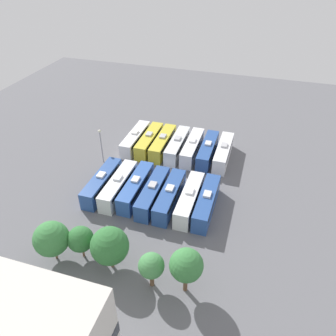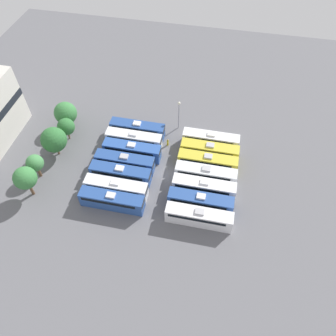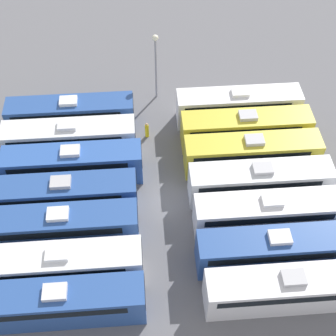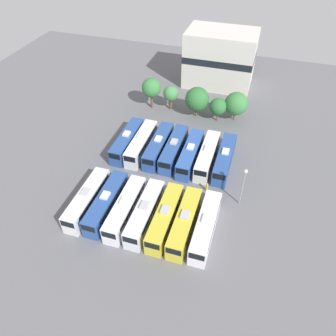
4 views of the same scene
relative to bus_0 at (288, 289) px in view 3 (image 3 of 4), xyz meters
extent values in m
plane|color=slate|center=(9.52, 7.99, -1.79)|extent=(119.10, 119.10, 0.00)
cube|color=silver|center=(0.00, -0.04, -0.16)|extent=(2.48, 11.78, 3.26)
cube|color=black|center=(0.00, 0.26, 0.76)|extent=(2.52, 10.01, 0.72)
cube|color=#B2B2B7|center=(0.00, -0.04, 1.65)|extent=(1.20, 1.60, 0.35)
cube|color=#284C93|center=(3.19, 0.16, -0.16)|extent=(2.48, 11.78, 3.26)
cube|color=black|center=(3.19, 0.46, 0.76)|extent=(2.52, 10.01, 0.72)
cube|color=silver|center=(3.19, 0.16, 1.65)|extent=(1.20, 1.60, 0.35)
cube|color=white|center=(6.45, -0.02, -0.16)|extent=(2.48, 11.78, 3.26)
cube|color=black|center=(6.45, 0.28, 0.76)|extent=(2.52, 10.01, 0.72)
cube|color=white|center=(6.45, -0.02, 1.65)|extent=(1.20, 1.60, 0.35)
cube|color=silver|center=(9.63, 0.06, -0.16)|extent=(2.48, 11.78, 3.26)
cube|color=black|center=(9.63, 0.35, 0.76)|extent=(2.52, 10.01, 0.72)
cube|color=black|center=(9.63, -5.82, 0.75)|extent=(2.18, 0.08, 1.14)
cube|color=#B2B2B7|center=(9.63, 0.06, 1.65)|extent=(1.20, 1.60, 0.35)
cube|color=gold|center=(12.80, 0.12, -0.16)|extent=(2.48, 11.78, 3.26)
cube|color=black|center=(12.80, 0.41, 0.76)|extent=(2.52, 10.01, 0.72)
cube|color=black|center=(12.80, -5.76, 0.75)|extent=(2.18, 0.08, 1.14)
cube|color=#B2B2B7|center=(12.80, 0.12, 1.65)|extent=(1.20, 1.60, 0.35)
cube|color=gold|center=(15.84, 0.11, -0.16)|extent=(2.48, 11.78, 3.26)
cube|color=black|center=(15.84, 0.40, 0.76)|extent=(2.52, 10.01, 0.72)
cube|color=black|center=(15.84, -5.77, 0.75)|extent=(2.18, 0.08, 1.14)
cube|color=#B2B2B7|center=(15.84, 0.11, 1.65)|extent=(1.20, 1.60, 0.35)
cube|color=white|center=(18.96, 0.26, -0.16)|extent=(2.48, 11.78, 3.26)
cube|color=black|center=(18.96, 0.55, 0.76)|extent=(2.52, 10.01, 0.72)
cube|color=black|center=(18.96, -5.62, 0.75)|extent=(2.18, 0.08, 1.14)
cube|color=white|center=(18.96, 0.26, 1.65)|extent=(1.20, 1.60, 0.35)
cube|color=#284C93|center=(0.15, 15.89, -0.16)|extent=(2.48, 11.78, 3.26)
cube|color=black|center=(0.15, 16.19, 0.76)|extent=(2.52, 10.01, 0.72)
cube|color=black|center=(0.15, 10.01, 0.75)|extent=(2.18, 0.08, 1.14)
cube|color=silver|center=(0.15, 15.89, 1.65)|extent=(1.20, 1.60, 0.35)
cube|color=silver|center=(3.03, 15.97, -0.16)|extent=(2.48, 11.78, 3.26)
cube|color=black|center=(3.03, 16.27, 0.76)|extent=(2.52, 10.01, 0.72)
cube|color=black|center=(3.03, 10.10, 0.75)|extent=(2.18, 0.08, 1.14)
cube|color=white|center=(3.03, 15.97, 1.65)|extent=(1.20, 1.60, 0.35)
cube|color=#284C93|center=(6.39, 16.18, -0.16)|extent=(2.48, 11.78, 3.26)
cube|color=black|center=(6.39, 16.47, 0.76)|extent=(2.52, 10.01, 0.72)
cube|color=black|center=(6.39, 10.30, 0.75)|extent=(2.18, 0.08, 1.14)
cube|color=white|center=(6.39, 16.18, 1.65)|extent=(1.20, 1.60, 0.35)
cube|color=#284C93|center=(9.41, 16.19, -0.16)|extent=(2.48, 11.78, 3.26)
cube|color=black|center=(9.41, 16.48, 0.76)|extent=(2.52, 10.01, 0.72)
cube|color=black|center=(9.41, 10.31, 0.75)|extent=(2.18, 0.08, 1.14)
cube|color=#B2B2B7|center=(9.41, 16.19, 1.65)|extent=(1.20, 1.60, 0.35)
cube|color=#2D56A8|center=(12.71, 15.64, -0.16)|extent=(2.48, 11.78, 3.26)
cube|color=black|center=(12.71, 15.93, 0.76)|extent=(2.52, 10.01, 0.72)
cube|color=black|center=(12.71, 9.76, 0.75)|extent=(2.18, 0.08, 1.14)
cube|color=silver|center=(12.71, 15.64, 1.65)|extent=(1.20, 1.60, 0.35)
cube|color=silver|center=(15.78, 16.11, -0.16)|extent=(2.48, 11.78, 3.26)
cube|color=black|center=(15.78, 16.40, 0.76)|extent=(2.52, 10.01, 0.72)
cube|color=black|center=(15.78, 10.23, 0.75)|extent=(2.18, 0.08, 1.14)
cube|color=silver|center=(15.78, 16.11, 1.65)|extent=(1.20, 1.60, 0.35)
cube|color=#284C93|center=(18.94, 16.18, -0.16)|extent=(2.48, 11.78, 3.26)
cube|color=black|center=(18.94, 16.48, 0.76)|extent=(2.52, 10.01, 0.72)
cube|color=black|center=(18.94, 10.31, 0.75)|extent=(2.18, 0.08, 1.14)
cube|color=white|center=(18.94, 16.18, 1.65)|extent=(1.20, 1.60, 0.35)
cylinder|color=gold|center=(17.28, 9.14, -1.06)|extent=(0.36, 0.36, 1.46)
sphere|color=tan|center=(17.28, 9.14, -0.21)|extent=(0.24, 0.24, 0.24)
cylinder|color=gray|center=(22.97, 7.90, 1.64)|extent=(0.20, 0.20, 6.85)
sphere|color=#EAE5C6|center=(22.97, 7.90, 5.24)|extent=(0.60, 0.60, 0.60)
camera|label=1|loc=(-5.75, 56.55, 35.59)|focal=35.00mm
camera|label=2|loc=(-29.86, -0.74, 49.64)|focal=35.00mm
camera|label=3|loc=(-13.95, 9.48, 30.33)|focal=50.00mm
camera|label=4|loc=(22.51, -29.70, 38.13)|focal=35.00mm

